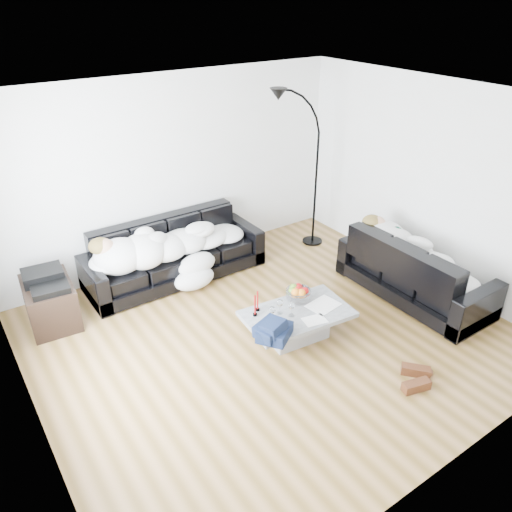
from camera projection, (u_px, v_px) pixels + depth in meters
ground at (271, 335)px, 5.71m from camera, size 5.00×5.00×0.00m
wall_back at (174, 173)px, 6.71m from camera, size 5.00×0.02×2.60m
wall_left at (11, 314)px, 3.84m from camera, size 0.02×4.50×2.60m
wall_right at (431, 184)px, 6.33m from camera, size 0.02×4.50×2.60m
ceiling at (275, 103)px, 4.46m from camera, size 5.00×5.00×0.00m
sofa_back at (174, 251)px, 6.67m from camera, size 2.40×0.83×0.78m
sofa_right at (416, 268)px, 6.26m from camera, size 0.84×1.96×0.80m
sleeper_back at (175, 237)px, 6.52m from camera, size 2.03×0.70×0.41m
sleeper_right at (419, 252)px, 6.15m from camera, size 0.71×1.68×0.41m
teal_cushion at (379, 229)px, 6.52m from camera, size 0.42×0.38×0.20m
coffee_table at (297, 325)px, 5.60m from camera, size 1.25×0.81×0.35m
fruit_bowl at (298, 292)px, 5.71m from camera, size 0.34×0.34×0.18m
wine_glass_a at (280, 307)px, 5.45m from camera, size 0.09×0.09×0.18m
wine_glass_b at (272, 314)px, 5.34m from camera, size 0.08×0.08×0.17m
wine_glass_c at (292, 309)px, 5.42m from camera, size 0.09×0.09×0.17m
candle_left at (255, 306)px, 5.40m from camera, size 0.06×0.06×0.26m
candle_right at (258, 301)px, 5.48m from camera, size 0.05×0.05×0.25m
newspaper_a at (323, 305)px, 5.63m from camera, size 0.39×0.32×0.01m
newspaper_b at (315, 320)px, 5.37m from camera, size 0.28×0.23×0.01m
navy_jacket at (273, 324)px, 5.02m from camera, size 0.49×0.46×0.19m
shoes at (416, 378)px, 5.01m from camera, size 0.60×0.54×0.11m
av_cabinet at (51, 303)px, 5.82m from camera, size 0.59×0.81×0.53m
stereo at (45, 279)px, 5.66m from camera, size 0.47×0.38×0.13m
floor_lamp at (316, 178)px, 7.27m from camera, size 0.80×0.42×2.10m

